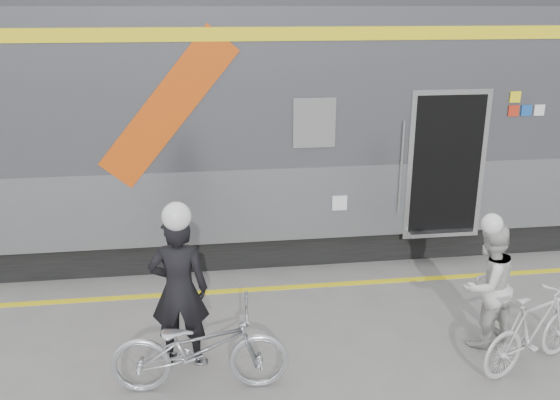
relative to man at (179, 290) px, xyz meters
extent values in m
plane|color=slate|center=(1.40, -0.54, -0.87)|extent=(90.00, 90.00, 0.00)
cube|color=black|center=(1.69, 3.66, -0.62)|extent=(24.00, 2.70, 0.50)
cube|color=#9EA0A5|center=(1.69, 3.66, 0.18)|extent=(24.00, 3.00, 1.10)
cube|color=#58595F|center=(1.69, 3.66, 1.83)|extent=(24.00, 3.00, 2.20)
cube|color=yellow|center=(1.69, 2.15, 2.58)|extent=(24.00, 0.02, 0.18)
cube|color=#D2490C|center=(-0.11, 2.15, 1.63)|extent=(1.96, 0.01, 2.19)
cube|color=black|center=(1.89, 2.15, 1.38)|extent=(0.55, 0.02, 0.65)
cube|color=black|center=(3.89, 2.36, 0.68)|extent=(1.05, 0.45, 2.10)
cube|color=silver|center=(3.89, 2.15, 0.68)|extent=(1.20, 0.02, 2.25)
cylinder|color=silver|center=(3.19, 2.13, 0.68)|extent=(0.04, 0.04, 1.40)
cube|color=silver|center=(3.89, 2.11, -0.35)|extent=(1.05, 0.25, 0.06)
cube|color=yellow|center=(4.84, 2.15, 1.68)|extent=(0.16, 0.01, 0.16)
cube|color=red|center=(4.84, 2.15, 1.48)|extent=(0.16, 0.01, 0.16)
cube|color=#1950A5|center=(5.04, 2.15, 1.48)|extent=(0.16, 0.01, 0.16)
cube|color=silver|center=(5.24, 2.15, 1.48)|extent=(0.16, 0.01, 0.16)
cube|color=silver|center=(2.29, 2.15, 0.18)|extent=(0.22, 0.01, 0.22)
cube|color=yellow|center=(1.40, 1.61, -0.87)|extent=(24.00, 0.12, 0.01)
imported|color=black|center=(0.00, 0.00, 0.00)|extent=(0.66, 0.46, 1.75)
imported|color=#B5B9BD|center=(0.20, -0.55, -0.39)|extent=(1.87, 0.75, 0.96)
imported|color=silver|center=(3.50, -0.10, -0.13)|extent=(0.88, 0.80, 1.49)
imported|color=#BAB9B5|center=(3.80, -0.65, -0.42)|extent=(1.55, 0.96, 0.90)
sphere|color=white|center=(0.00, 0.00, 1.02)|extent=(0.30, 0.30, 0.30)
sphere|color=white|center=(3.50, -0.10, 0.74)|extent=(0.24, 0.24, 0.24)
camera|label=1|loc=(0.29, -5.88, 2.95)|focal=38.00mm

